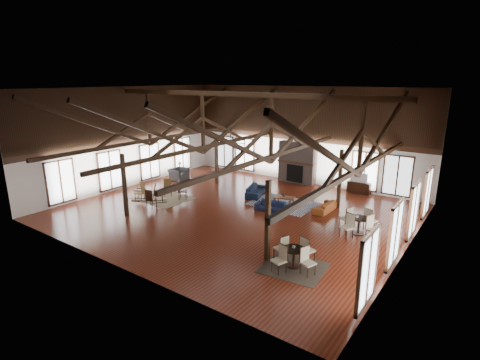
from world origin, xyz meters
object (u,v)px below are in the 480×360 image
Objects in this scene: armchair at (179,174)px; sofa_orange at (325,206)px; sofa_navy_left at (256,191)px; coffee_table at (284,198)px; cafe_table_far at (359,223)px; cafe_table_near at (294,254)px; tv_console at (359,187)px; sofa_navy_front at (272,206)px.

sofa_orange is at bearing -93.03° from armchair.
sofa_navy_left reaches higher than coffee_table.
sofa_navy_left reaches higher than sofa_orange.
cafe_table_near is at bearing -102.35° from cafe_table_far.
armchair is at bearing -159.68° from tv_console.
sofa_navy_left is 1.49× the size of tv_console.
cafe_table_far is (6.57, -2.01, 0.23)m from sofa_navy_left.
cafe_table_far is (4.51, -0.33, 0.27)m from sofa_navy_front.
cafe_table_near is at bearing -155.59° from sofa_navy_left.
sofa_orange reaches higher than coffee_table.
armchair reaches higher than sofa_navy_front.
cafe_table_near is at bearing -74.19° from coffee_table.
sofa_orange is 1.41× the size of coffee_table.
sofa_navy_left is 1.15× the size of sofa_orange.
sofa_orange is 2.97m from cafe_table_far.
sofa_navy_left is at bearing 162.98° from cafe_table_far.
tv_console reaches higher than sofa_navy_front.
cafe_table_near reaches higher than sofa_navy_left.
sofa_navy_front is at bearing -103.72° from armchair.
cafe_table_near is 4.30m from cafe_table_far.
coffee_table is (-2.16, -0.26, 0.11)m from sofa_orange.
sofa_navy_front is at bearing 175.87° from cafe_table_far.
sofa_navy_front is at bearing -147.21° from sofa_navy_left.
armchair is (-6.03, -0.03, 0.08)m from sofa_navy_left.
cafe_table_far reaches higher than tv_console.
sofa_navy_left reaches higher than sofa_navy_front.
sofa_navy_front is at bearing -107.21° from coffee_table.
tv_console is (10.65, 3.94, -0.04)m from armchair.
tv_console reaches higher than coffee_table.
cafe_table_far is (4.48, -1.56, 0.15)m from coffee_table.
armchair is at bearing 171.07° from cafe_table_far.
cafe_table_far is at bearing -71.82° from tv_console.
sofa_navy_front is 4.53m from cafe_table_far.
tv_console is (-1.95, 5.92, -0.19)m from cafe_table_far.
armchair is 0.86× the size of tv_console.
cafe_table_far is at bearing 77.65° from cafe_table_near.
cafe_table_near reaches higher than tv_console.
sofa_navy_left is 2.13m from coffee_table.
cafe_table_far is at bearing -13.60° from sofa_navy_front.
sofa_orange is (4.24, -0.19, -0.04)m from sofa_navy_left.
coffee_table is 0.91× the size of tv_console.
sofa_navy_left is 6.87m from cafe_table_far.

